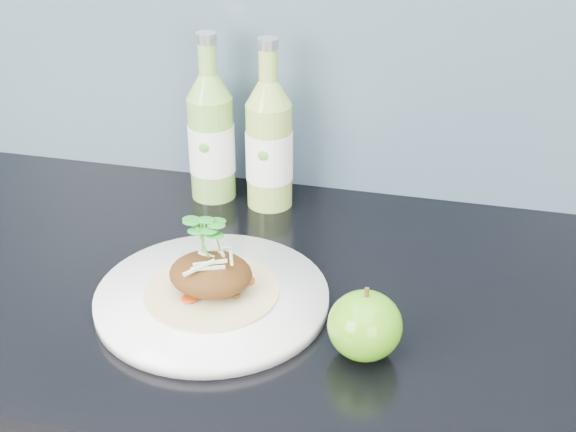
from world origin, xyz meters
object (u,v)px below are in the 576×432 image
cider_bottle_left (211,137)px  cider_bottle_right (269,145)px  dinner_plate (212,298)px  green_apple (365,326)px

cider_bottle_left → cider_bottle_right: size_ratio=1.00×
dinner_plate → cider_bottle_right: (0.00, 0.27, 0.09)m
dinner_plate → green_apple: green_apple is taller
cider_bottle_left → cider_bottle_right: bearing=16.9°
green_apple → cider_bottle_left: (-0.28, 0.33, 0.06)m
cider_bottle_left → cider_bottle_right: 0.09m
cider_bottle_right → dinner_plate: bearing=-97.4°
dinner_plate → cider_bottle_right: size_ratio=1.48×
cider_bottle_right → green_apple: bearing=-66.3°
cider_bottle_left → cider_bottle_right: same height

